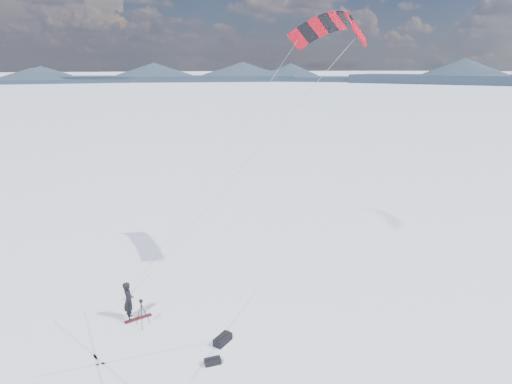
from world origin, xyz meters
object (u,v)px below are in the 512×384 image
gear_bag_a (223,339)px  gear_bag_b (213,361)px  snowboard (138,318)px  tripod (142,309)px  snowkiter (130,318)px

gear_bag_a → gear_bag_b: 1.42m
gear_bag_b → gear_bag_a: bearing=58.6°
snowboard → gear_bag_b: 5.11m
tripod → gear_bag_b: size_ratio=1.96×
tripod → gear_bag_a: 4.13m
snowboard → gear_bag_b: bearing=-73.2°
snowkiter → gear_bag_a: 5.02m
gear_bag_a → gear_bag_b: size_ratio=1.41×
snowboard → gear_bag_a: (3.07, -3.48, 0.16)m
gear_bag_a → gear_bag_b: bearing=-160.0°
tripod → gear_bag_a: bearing=-57.4°
snowkiter → tripod: (0.45, -0.88, 0.88)m
snowkiter → tripod: 1.33m
snowkiter → gear_bag_a: size_ratio=1.98×
snowboard → gear_bag_a: gear_bag_a is taller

